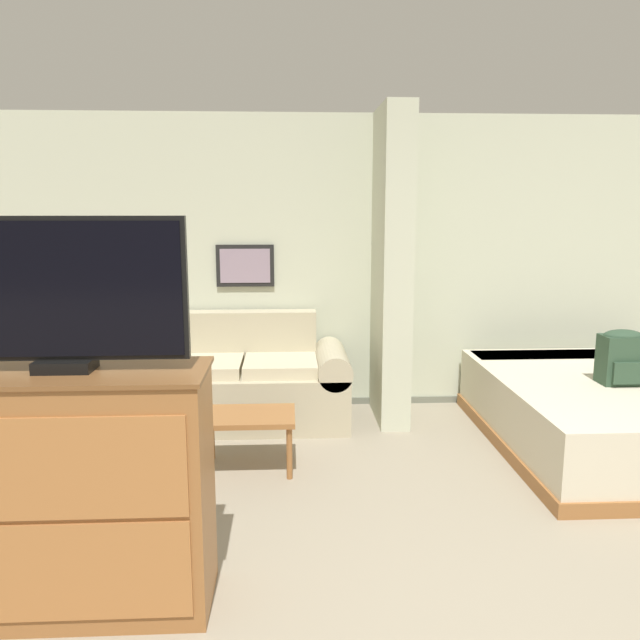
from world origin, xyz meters
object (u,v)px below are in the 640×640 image
Objects in this scene: couch at (244,383)px; backpack at (622,356)px; coffee_table at (249,421)px; tv at (60,294)px; tv_dresser at (75,492)px; table_lamp at (119,321)px; bed at (615,412)px.

backpack is (2.81, -0.81, 0.39)m from couch.
coffee_table is 1.97m from tv.
tv_dresser is at bearing -114.27° from coffee_table.
tv is at bearing -114.28° from coffee_table.
couch is at bearing -2.52° from table_lamp.
coffee_table is at bearing -176.16° from backpack.
couch is 2.94m from bed.
backpack reaches higher than coffee_table.
table_lamp reaches higher than bed.
tv reaches higher than backpack.
coffee_table is at bearing -42.82° from table_lamp.
bed is (3.87, -0.75, -0.61)m from table_lamp.
couch is 1.16m from table_lamp.
tv is at bearing -79.93° from table_lamp.
table_lamp is at bearing 100.07° from tv.
table_lamp is 2.63m from tv.
table_lamp is at bearing 177.48° from couch.
tv is (-0.67, -1.49, 1.10)m from coffee_table.
backpack is (3.38, 1.67, -0.71)m from tv.
tv_dresser is 3.78m from backpack.
tv is 3.84m from backpack.
bed is at bearing 27.44° from tv_dresser.
bed is at bearing 67.83° from backpack.
tv is at bearing -153.69° from backpack.
couch is at bearing 95.61° from coffee_table.
couch reaches higher than coffee_table.
couch is 1.46× the size of tv_dresser.
tv_dresser is 2.98× the size of backpack.
couch is at bearing 76.98° from tv.
coffee_table is 2.74m from backpack.
tv is 4.03m from bed.
coffee_table is at bearing -84.39° from couch.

